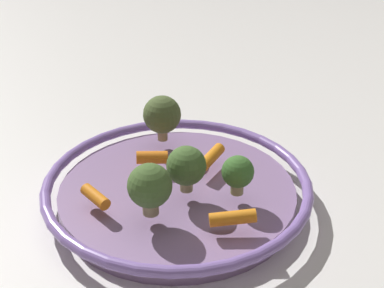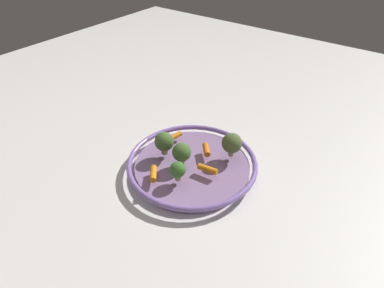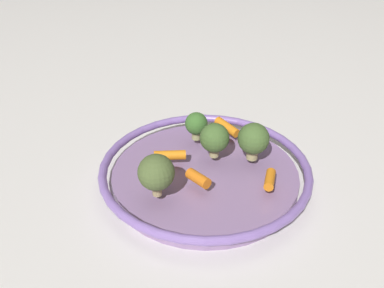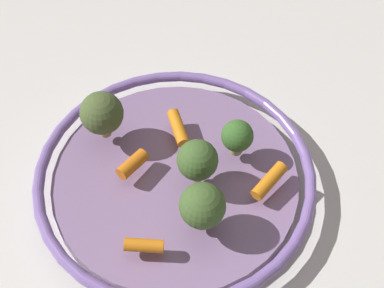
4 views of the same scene
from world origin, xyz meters
The scene contains 10 objects.
ground_plane centered at (0.00, 0.00, 0.00)m, with size 2.40×2.40×0.00m, color silver.
serving_bowl centered at (0.00, 0.00, 0.02)m, with size 0.34×0.34×0.04m.
baby_carrot_near_rim centered at (-0.10, 0.05, 0.05)m, with size 0.01×0.01×0.04m, color orange.
baby_carrot_left centered at (-0.04, -0.11, 0.05)m, with size 0.02×0.02×0.05m, color orange.
baby_carrot_center centered at (0.06, -0.01, 0.05)m, with size 0.02×0.02×0.05m, color orange.
baby_carrot_back centered at (0.01, 0.05, 0.05)m, with size 0.02×0.02×0.04m, color orange.
broccoli_floret_edge centered at (-0.08, -0.02, 0.07)m, with size 0.05×0.05×0.06m.
broccoli_floret_large centered at (0.07, 0.08, 0.08)m, with size 0.05×0.05×0.07m.
broccoli_floret_small centered at (0.02, -0.08, 0.07)m, with size 0.04×0.04×0.05m.
broccoli_floret_mid centered at (-0.01, -0.02, 0.07)m, with size 0.05×0.05×0.06m.
Camera 3 is at (0.01, 0.58, 0.45)m, focal length 41.36 mm.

